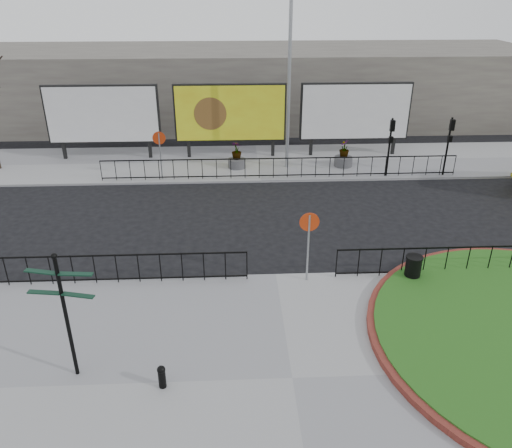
{
  "coord_description": "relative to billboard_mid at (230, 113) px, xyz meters",
  "views": [
    {
      "loc": [
        -1.38,
        -14.59,
        9.14
      ],
      "look_at": [
        -0.66,
        0.61,
        1.75
      ],
      "focal_mm": 35.0,
      "sensor_mm": 36.0,
      "label": 1
    }
  ],
  "objects": [
    {
      "name": "ground",
      "position": [
        1.5,
        -12.97,
        -2.6
      ],
      "size": [
        90.0,
        90.0,
        0.0
      ],
      "primitive_type": "plane",
      "color": "black",
      "rests_on": "ground"
    },
    {
      "name": "pavement_near",
      "position": [
        1.5,
        -17.97,
        -2.54
      ],
      "size": [
        30.0,
        10.0,
        0.12
      ],
      "primitive_type": "cube",
      "color": "gray",
      "rests_on": "ground"
    },
    {
      "name": "pavement_far",
      "position": [
        1.5,
        -0.97,
        -2.54
      ],
      "size": [
        44.0,
        6.0,
        0.12
      ],
      "primitive_type": "cube",
      "color": "gray",
      "rests_on": "ground"
    },
    {
      "name": "railing_near_left",
      "position": [
        -4.5,
        -13.27,
        -1.93
      ],
      "size": [
        10.0,
        0.1,
        1.1
      ],
      "primitive_type": null,
      "color": "black",
      "rests_on": "pavement_near"
    },
    {
      "name": "railing_near_right",
      "position": [
        8.0,
        -13.27,
        -1.93
      ],
      "size": [
        9.0,
        0.1,
        1.1
      ],
      "primitive_type": null,
      "color": "black",
      "rests_on": "pavement_near"
    },
    {
      "name": "railing_far",
      "position": [
        2.5,
        -3.67,
        -1.93
      ],
      "size": [
        18.0,
        0.1,
        1.1
      ],
      "primitive_type": null,
      "color": "black",
      "rests_on": "pavement_far"
    },
    {
      "name": "speed_sign_far",
      "position": [
        -3.5,
        -3.57,
        -0.68
      ],
      "size": [
        0.64,
        0.07,
        2.47
      ],
      "color": "gray",
      "rests_on": "pavement_far"
    },
    {
      "name": "speed_sign_near",
      "position": [
        2.5,
        -13.37,
        -0.68
      ],
      "size": [
        0.64,
        0.07,
        2.47
      ],
      "color": "gray",
      "rests_on": "pavement_near"
    },
    {
      "name": "billboard_left",
      "position": [
        -7.0,
        0.0,
        0.0
      ],
      "size": [
        6.2,
        0.31,
        4.1
      ],
      "color": "black",
      "rests_on": "pavement_far"
    },
    {
      "name": "billboard_mid",
      "position": [
        0.0,
        0.0,
        0.0
      ],
      "size": [
        6.2,
        0.31,
        4.1
      ],
      "color": "black",
      "rests_on": "pavement_far"
    },
    {
      "name": "billboard_right",
      "position": [
        7.0,
        0.0,
        0.0
      ],
      "size": [
        6.2,
        0.31,
        4.1
      ],
      "color": "black",
      "rests_on": "pavement_far"
    },
    {
      "name": "lamp_post",
      "position": [
        3.01,
        -1.97,
        2.23
      ],
      "size": [
        0.74,
        0.18,
        9.23
      ],
      "color": "gray",
      "rests_on": "pavement_far"
    },
    {
      "name": "signal_pole_a",
      "position": [
        8.0,
        -3.63,
        -0.5
      ],
      "size": [
        0.22,
        0.26,
        3.0
      ],
      "color": "black",
      "rests_on": "pavement_far"
    },
    {
      "name": "signal_pole_b",
      "position": [
        11.0,
        -3.63,
        -0.5
      ],
      "size": [
        0.22,
        0.26,
        3.0
      ],
      "color": "black",
      "rests_on": "pavement_far"
    },
    {
      "name": "building_backdrop",
      "position": [
        1.5,
        9.03,
        -0.1
      ],
      "size": [
        40.0,
        10.0,
        5.0
      ],
      "primitive_type": "cube",
      "color": "slate",
      "rests_on": "ground"
    },
    {
      "name": "fingerpost_sign",
      "position": [
        -3.98,
        -17.54,
        -0.36
      ],
      "size": [
        1.65,
        0.53,
        3.52
      ],
      "rotation": [
        0.0,
        0.0,
        -0.24
      ],
      "color": "black",
      "rests_on": "pavement_near"
    },
    {
      "name": "bollard",
      "position": [
        -1.74,
        -18.11,
        -2.13
      ],
      "size": [
        0.21,
        0.21,
        0.64
      ],
      "color": "black",
      "rests_on": "pavement_near"
    },
    {
      "name": "litter_bin",
      "position": [
        6.0,
        -13.61,
        -2.01
      ],
      "size": [
        0.56,
        0.56,
        0.93
      ],
      "color": "black",
      "rests_on": "pavement_near"
    },
    {
      "name": "planter_b",
      "position": [
        0.3,
        -1.97,
        -1.96
      ],
      "size": [
        0.93,
        0.93,
        1.43
      ],
      "color": "#4C4C4F",
      "rests_on": "pavement_far"
    },
    {
      "name": "planter_c",
      "position": [
        6.09,
        -1.97,
        -1.97
      ],
      "size": [
        0.98,
        0.98,
        1.45
      ],
      "color": "#4C4C4F",
      "rests_on": "pavement_far"
    }
  ]
}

